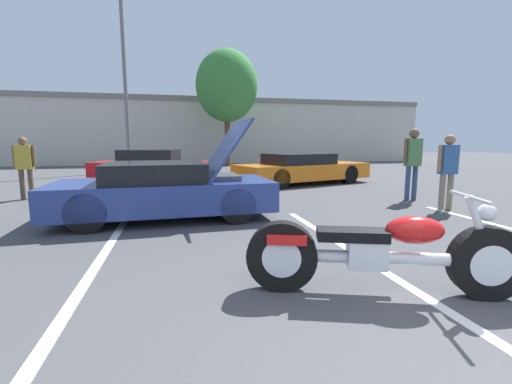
# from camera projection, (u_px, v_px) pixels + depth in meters

# --- Properties ---
(parking_stripe_foreground) EXTENTS (0.12, 5.59, 0.01)m
(parking_stripe_foreground) POSITION_uv_depth(u_px,v_px,m) (85.00, 282.00, 3.57)
(parking_stripe_foreground) COLOR white
(parking_stripe_foreground) RESTS_ON ground
(parking_stripe_middle) EXTENTS (0.12, 5.59, 0.01)m
(parking_stripe_middle) POSITION_uv_depth(u_px,v_px,m) (364.00, 259.00, 4.29)
(parking_stripe_middle) COLOR white
(parking_stripe_middle) RESTS_ON ground
(far_building) EXTENTS (32.00, 4.20, 4.40)m
(far_building) POSITION_uv_depth(u_px,v_px,m) (201.00, 129.00, 24.43)
(far_building) COLOR beige
(far_building) RESTS_ON ground
(light_pole) EXTENTS (1.21, 0.28, 8.42)m
(light_pole) POSITION_uv_depth(u_px,v_px,m) (126.00, 75.00, 16.20)
(light_pole) COLOR slate
(light_pole) RESTS_ON ground
(tree_background) EXTENTS (3.61, 3.61, 6.79)m
(tree_background) POSITION_uv_depth(u_px,v_px,m) (227.00, 86.00, 20.01)
(tree_background) COLOR brown
(tree_background) RESTS_ON ground
(motorcycle) EXTENTS (2.51, 1.07, 0.98)m
(motorcycle) POSITION_uv_depth(u_px,v_px,m) (381.00, 253.00, 3.26)
(motorcycle) COLOR black
(motorcycle) RESTS_ON ground
(show_car_hood_open) EXTENTS (4.07, 1.96, 1.88)m
(show_car_hood_open) POSITION_uv_depth(u_px,v_px,m) (166.00, 190.00, 6.55)
(show_car_hood_open) COLOR navy
(show_car_hood_open) RESTS_ON ground
(parked_car_right_row) EXTENTS (5.09, 3.11, 1.06)m
(parked_car_right_row) POSITION_uv_depth(u_px,v_px,m) (302.00, 169.00, 11.98)
(parked_car_right_row) COLOR orange
(parked_car_right_row) RESTS_ON ground
(parked_car_left_row) EXTENTS (4.69, 2.72, 1.17)m
(parked_car_left_row) POSITION_uv_depth(u_px,v_px,m) (154.00, 166.00, 12.90)
(parked_car_left_row) COLOR red
(parked_car_left_row) RESTS_ON ground
(spectator_near_motorcycle) EXTENTS (0.52, 0.23, 1.78)m
(spectator_near_motorcycle) POSITION_uv_depth(u_px,v_px,m) (413.00, 158.00, 8.46)
(spectator_near_motorcycle) COLOR #38476B
(spectator_near_motorcycle) RESTS_ON ground
(spectator_by_show_car) EXTENTS (0.52, 0.21, 1.61)m
(spectator_by_show_car) POSITION_uv_depth(u_px,v_px,m) (448.00, 166.00, 7.29)
(spectator_by_show_car) COLOR gray
(spectator_by_show_car) RESTS_ON ground
(spectator_midground) EXTENTS (0.52, 0.21, 1.59)m
(spectator_midground) POSITION_uv_depth(u_px,v_px,m) (25.00, 163.00, 8.64)
(spectator_midground) COLOR brown
(spectator_midground) RESTS_ON ground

